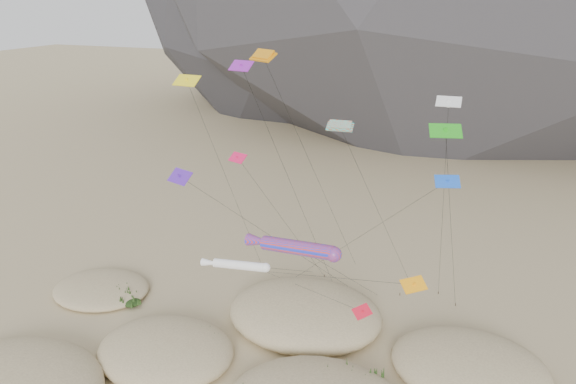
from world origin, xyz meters
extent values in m
ellipsoid|color=#CCB789|center=(-10.71, 4.44, 0.69)|extent=(12.57, 10.68, 3.07)
ellipsoid|color=#CCB789|center=(-1.15, 14.51, 0.88)|extent=(15.35, 13.05, 3.90)
ellipsoid|color=#CCB789|center=(14.64, 12.11, 0.66)|extent=(13.34, 11.34, 2.95)
ellipsoid|color=#CCB789|center=(-23.72, 11.80, 0.38)|extent=(10.70, 9.10, 1.71)
ellipsoid|color=black|center=(-10.58, 5.74, 0.80)|extent=(3.08, 2.64, 0.92)
ellipsoid|color=black|center=(-7.96, 7.11, 0.70)|extent=(2.09, 1.79, 0.63)
ellipsoid|color=black|center=(4.42, 5.48, 1.10)|extent=(3.47, 2.97, 1.04)
ellipsoid|color=black|center=(-1.91, 15.03, 1.00)|extent=(2.66, 2.28, 0.80)
ellipsoid|color=black|center=(-1.26, 13.55, 0.90)|extent=(2.19, 1.88, 0.66)
ellipsoid|color=black|center=(14.60, 13.96, 0.70)|extent=(2.06, 1.76, 0.62)
ellipsoid|color=black|center=(11.45, 12.73, 0.60)|extent=(2.45, 2.10, 0.74)
ellipsoid|color=black|center=(-20.51, 11.91, 0.50)|extent=(2.37, 2.03, 0.71)
ellipsoid|color=black|center=(-19.04, 10.63, 0.40)|extent=(2.17, 1.86, 0.65)
cylinder|color=#3F2D1E|center=(-2.14, 23.94, 0.15)|extent=(0.08, 0.08, 0.30)
cylinder|color=#3F2D1E|center=(-0.23, 21.79, 0.15)|extent=(0.08, 0.08, 0.30)
cylinder|color=#3F2D1E|center=(2.98, 21.29, 0.15)|extent=(0.08, 0.08, 0.30)
cylinder|color=#3F2D1E|center=(6.68, 22.95, 0.15)|extent=(0.08, 0.08, 0.30)
cylinder|color=#3F2D1E|center=(12.48, 22.91, 0.15)|extent=(0.08, 0.08, 0.30)
cylinder|color=#3F2D1E|center=(-5.33, 22.13, 0.15)|extent=(0.08, 0.08, 0.30)
cylinder|color=#3F2D1E|center=(10.50, 24.75, 0.15)|extent=(0.08, 0.08, 0.30)
cylinder|color=#3F2D1E|center=(-9.08, 22.55, 0.15)|extent=(0.08, 0.08, 0.30)
cylinder|color=red|center=(0.69, 7.32, 11.52)|extent=(6.72, 2.41, 1.87)
sphere|color=red|center=(3.89, 6.71, 11.78)|extent=(1.26, 1.26, 1.26)
cone|color=red|center=(-2.83, 7.99, 11.19)|extent=(2.86, 1.56, 1.34)
cylinder|color=black|center=(2.57, 14.71, 5.76)|extent=(3.79, 14.80, 11.54)
cylinder|color=white|center=(-3.87, 5.99, 9.74)|extent=(4.65, 0.87, 1.05)
sphere|color=white|center=(-1.57, 6.06, 9.92)|extent=(0.77, 0.77, 0.77)
cone|color=white|center=(-6.39, 5.92, 9.51)|extent=(1.90, 0.72, 0.79)
cylinder|color=black|center=(-3.85, 15.28, 4.87)|extent=(0.06, 18.59, 9.76)
cube|color=orange|center=(-3.88, 11.36, 25.91)|extent=(2.69, 2.10, 0.75)
cube|color=orange|center=(-3.88, 11.36, 26.11)|extent=(2.25, 1.72, 0.73)
cylinder|color=black|center=(-1.78, 19.85, 12.96)|extent=(4.23, 17.01, 25.93)
cube|color=red|center=(2.09, 13.57, 20.16)|extent=(2.31, 1.11, 0.63)
cube|color=red|center=(2.09, 13.57, 20.37)|extent=(1.96, 0.89, 0.62)
cylinder|color=black|center=(4.71, 19.76, 10.08)|extent=(5.26, 12.41, 20.18)
cube|color=#E1154F|center=(-6.65, 11.77, 17.03)|extent=(1.85, 1.35, 0.70)
cube|color=#E1154F|center=(-6.65, 11.77, 16.88)|extent=(0.27, 0.29, 0.56)
cylinder|color=black|center=(-4.40, 17.86, 8.54)|extent=(4.54, 12.20, 17.00)
cube|color=#FF9A0D|center=(10.16, 6.29, 10.63)|extent=(2.06, 2.05, 0.73)
cube|color=#FF9A0D|center=(10.16, 6.29, 10.48)|extent=(0.32, 0.32, 0.66)
cylinder|color=black|center=(0.54, 14.42, 5.34)|extent=(19.25, 16.29, 10.61)
cube|color=yellow|center=(-11.97, 12.75, 23.37)|extent=(2.48, 1.45, 0.86)
cube|color=yellow|center=(-11.97, 12.75, 23.22)|extent=(0.30, 0.26, 0.82)
cylinder|color=black|center=(-10.52, 17.65, 11.71)|extent=(2.93, 9.83, 23.33)
cube|color=#209D18|center=(10.93, 10.75, 21.23)|extent=(2.59, 1.83, 0.82)
cube|color=#209D18|center=(10.93, 10.75, 21.08)|extent=(0.33, 0.28, 0.81)
cylinder|color=black|center=(11.71, 16.83, 10.64)|extent=(1.57, 12.19, 21.19)
cube|color=blue|center=(11.47, 10.16, 17.56)|extent=(2.04, 1.47, 0.76)
cube|color=blue|center=(11.47, 10.16, 17.41)|extent=(0.29, 0.31, 0.62)
cylinder|color=black|center=(3.07, 16.14, 8.80)|extent=(16.83, 11.99, 17.53)
cube|color=silver|center=(10.74, 13.10, 22.96)|extent=(1.91, 1.07, 0.67)
cube|color=silver|center=(10.74, 13.10, 22.81)|extent=(0.23, 0.20, 0.65)
cylinder|color=black|center=(10.62, 18.92, 11.50)|extent=(0.26, 11.68, 22.92)
cube|color=#511DAD|center=(-10.88, 8.91, 15.64)|extent=(2.57, 1.83, 1.00)
cube|color=#511DAD|center=(-10.88, 8.91, 15.49)|extent=(0.38, 0.41, 0.77)
cylinder|color=black|center=(-3.95, 15.10, 7.85)|extent=(13.88, 12.41, 15.61)
cube|color=purple|center=(-4.71, 9.01, 25.41)|extent=(2.01, 1.27, 0.74)
cube|color=purple|center=(-4.71, 9.01, 25.26)|extent=(0.26, 0.26, 0.64)
cylinder|color=black|center=(-2.47, 15.40, 12.73)|extent=(4.51, 12.80, 25.37)
cube|color=red|center=(6.09, 7.83, 6.56)|extent=(1.58, 1.84, 0.69)
cube|color=red|center=(6.09, 7.83, 6.41)|extent=(0.30, 0.29, 0.56)
cylinder|color=black|center=(-1.49, 15.19, 3.31)|extent=(15.19, 14.75, 6.54)
camera|label=1|loc=(14.86, -30.88, 30.85)|focal=35.00mm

